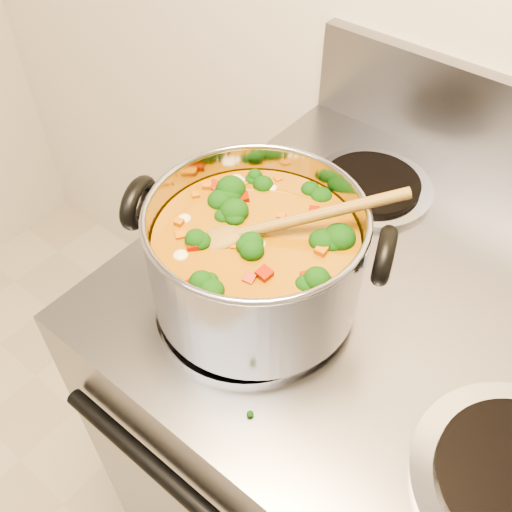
# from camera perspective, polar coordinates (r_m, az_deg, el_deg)

# --- Properties ---
(electric_range) EXTENTS (0.80, 0.72, 1.08)m
(electric_range) POSITION_cam_1_polar(r_m,az_deg,el_deg) (1.18, 12.13, -18.54)
(electric_range) COLOR gray
(electric_range) RESTS_ON ground
(stockpot) EXTENTS (0.33, 0.27, 0.16)m
(stockpot) POSITION_cam_1_polar(r_m,az_deg,el_deg) (0.70, -0.03, -0.18)
(stockpot) COLOR #A1A0A8
(stockpot) RESTS_ON electric_range
(wooden_spoon) EXTENTS (0.20, 0.20, 0.08)m
(wooden_spoon) POSITION_cam_1_polar(r_m,az_deg,el_deg) (0.67, 1.05, 2.88)
(wooden_spoon) COLOR olive
(wooden_spoon) RESTS_ON stockpot
(cooktop_crumbs) EXTENTS (0.05, 0.22, 0.01)m
(cooktop_crumbs) POSITION_cam_1_polar(r_m,az_deg,el_deg) (0.80, -13.45, -3.38)
(cooktop_crumbs) COLOR black
(cooktop_crumbs) RESTS_ON electric_range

